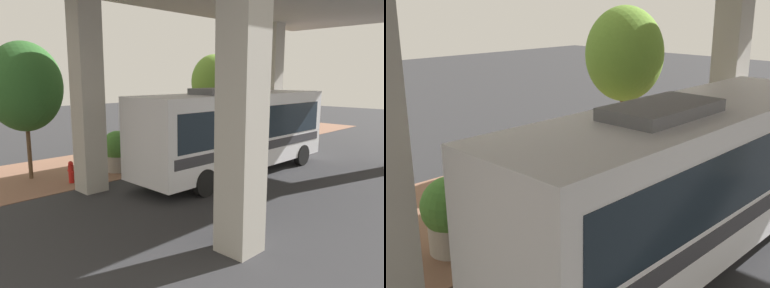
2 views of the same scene
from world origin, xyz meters
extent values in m
plane|color=#2D2D30|center=(0.00, 0.00, 0.00)|extent=(80.00, 80.00, 0.00)
cube|color=#845B47|center=(-3.00, 0.00, 0.01)|extent=(6.00, 40.00, 0.02)
cube|color=#ADA89E|center=(0.50, -5.92, 3.59)|extent=(0.90, 0.90, 7.18)
cube|color=#ADA89E|center=(0.50, 5.92, 3.59)|extent=(0.90, 0.90, 7.18)
cube|color=#ADA89E|center=(7.50, -5.92, 3.59)|extent=(0.90, 0.90, 7.18)
cube|color=silver|center=(2.73, -0.14, 1.99)|extent=(2.66, 10.11, 3.07)
cube|color=#19232D|center=(2.73, -0.14, 2.36)|extent=(2.70, 9.30, 1.35)
cube|color=#333338|center=(2.73, -0.14, 1.37)|extent=(2.70, 9.60, 0.37)
cube|color=slate|center=(2.73, -1.15, 3.64)|extent=(1.33, 2.53, 0.24)
cylinder|color=black|center=(1.48, 3.39, 0.50)|extent=(0.28, 1.00, 1.00)
cylinder|color=black|center=(3.98, 3.39, 0.50)|extent=(0.28, 1.00, 1.00)
cylinder|color=black|center=(1.48, -3.43, 0.50)|extent=(0.28, 1.00, 1.00)
cylinder|color=black|center=(3.98, -3.43, 0.50)|extent=(0.28, 1.00, 1.00)
cylinder|color=red|center=(-0.93, -6.01, 0.37)|extent=(0.21, 0.21, 0.75)
sphere|color=red|center=(-0.93, -6.01, 0.81)|extent=(0.20, 0.20, 0.20)
cylinder|color=red|center=(-1.08, -6.01, 0.49)|extent=(0.13, 0.09, 0.09)
cylinder|color=red|center=(-0.77, -6.01, 0.49)|extent=(0.13, 0.09, 0.09)
cylinder|color=#ADA89E|center=(-2.31, -2.06, 0.39)|extent=(1.05, 1.05, 0.77)
sphere|color=olive|center=(-2.31, -2.06, 1.12)|extent=(1.27, 1.27, 1.27)
sphere|color=orange|center=(-2.18, -2.16, 0.92)|extent=(0.37, 0.37, 0.37)
cylinder|color=#ADA89E|center=(-1.32, -3.54, 0.37)|extent=(1.13, 1.13, 0.75)
sphere|color=#4C8C38|center=(-1.32, -3.54, 1.13)|extent=(1.41, 1.41, 1.41)
sphere|color=orange|center=(-1.18, -3.65, 0.90)|extent=(0.40, 0.40, 0.40)
cylinder|color=#ADA89E|center=(-2.09, 2.08, 0.36)|extent=(0.95, 0.95, 0.73)
sphere|color=olive|center=(-2.09, 2.08, 1.06)|extent=(1.22, 1.22, 1.22)
sphere|color=orange|center=(-1.98, 1.99, 0.86)|extent=(0.33, 0.33, 0.33)
cylinder|color=#ADA89E|center=(-2.40, -0.08, 0.34)|extent=(1.21, 1.21, 0.67)
sphere|color=olive|center=(-2.40, -0.08, 1.06)|extent=(1.41, 1.41, 1.41)
sphere|color=orange|center=(-2.25, -0.20, 0.84)|extent=(0.42, 0.42, 0.42)
cylinder|color=brown|center=(-2.74, -6.89, 1.46)|extent=(0.17, 0.17, 2.92)
ellipsoid|color=#2D6028|center=(-2.74, -6.89, 3.82)|extent=(3.01, 3.01, 3.61)
cylinder|color=brown|center=(-2.82, 4.57, 1.54)|extent=(0.23, 0.23, 3.08)
ellipsoid|color=olive|center=(-2.82, 4.57, 3.91)|extent=(2.77, 2.77, 3.33)
camera|label=1|loc=(12.79, -12.79, 4.21)|focal=35.00mm
camera|label=2|loc=(7.90, -8.85, 5.62)|focal=45.00mm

